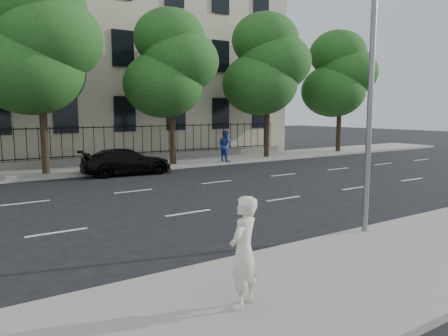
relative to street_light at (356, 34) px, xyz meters
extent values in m
plane|color=black|center=(-2.50, 1.77, -5.15)|extent=(120.00, 120.00, 0.00)
cube|color=gray|center=(-2.50, -2.23, -5.07)|extent=(60.00, 4.00, 0.15)
cube|color=gray|center=(-2.50, 15.77, -5.07)|extent=(60.00, 4.00, 0.15)
cube|color=beige|center=(-2.50, 24.77, 3.85)|extent=(34.00, 12.00, 18.00)
cube|color=slate|center=(-2.50, 17.47, -4.80)|extent=(30.00, 0.50, 0.40)
cube|color=black|center=(-2.50, 17.47, -4.50)|extent=(28.80, 0.05, 0.05)
cube|color=black|center=(-2.50, 17.47, -2.90)|extent=(28.80, 0.05, 0.05)
cylinder|color=slate|center=(0.00, -0.53, -1.00)|extent=(0.14, 0.14, 8.00)
cylinder|color=#382619|center=(-4.50, 14.97, -3.34)|extent=(0.36, 0.36, 3.32)
ellipsoid|color=#1A4E1C|center=(-4.90, 15.27, -0.05)|extent=(5.13, 5.13, 4.21)
ellipsoid|color=#1A4E1C|center=(-4.00, 14.77, 1.43)|extent=(4.86, 4.86, 4.00)
ellipsoid|color=#1A4E1C|center=(-4.40, 15.37, 2.92)|extent=(4.59, 4.59, 3.78)
cylinder|color=#382619|center=(2.50, 14.97, -3.46)|extent=(0.36, 0.36, 3.08)
ellipsoid|color=#1A4E1C|center=(2.10, 15.27, -0.48)|extent=(4.56, 4.56, 3.74)
ellipsoid|color=#1A4E1C|center=(3.00, 14.77, 0.84)|extent=(4.32, 4.32, 3.55)
ellipsoid|color=#1A4E1C|center=(2.60, 15.37, 2.16)|extent=(4.08, 4.08, 3.36)
cylinder|color=#382619|center=(9.50, 14.97, -3.39)|extent=(0.36, 0.36, 3.22)
ellipsoid|color=#1A4E1C|center=(9.10, 15.27, -0.22)|extent=(4.94, 4.94, 4.06)
ellipsoid|color=#1A4E1C|center=(10.00, 14.77, 1.21)|extent=(4.68, 4.68, 3.85)
ellipsoid|color=#1A4E1C|center=(9.60, 15.37, 2.64)|extent=(4.42, 4.42, 3.64)
cylinder|color=#382619|center=(16.50, 14.97, -3.49)|extent=(0.36, 0.36, 3.01)
ellipsoid|color=#1A4E1C|center=(16.10, 15.27, -0.49)|extent=(4.75, 4.75, 3.90)
ellipsoid|color=#1A4E1C|center=(17.00, 14.77, 0.89)|extent=(4.50, 4.50, 3.70)
ellipsoid|color=#1A4E1C|center=(16.60, 15.37, 2.26)|extent=(4.25, 4.25, 3.50)
imported|color=black|center=(-0.99, 13.27, -4.49)|extent=(4.68, 2.22, 1.32)
imported|color=beige|center=(-5.17, -2.28, -4.11)|extent=(0.77, 0.68, 1.77)
imported|color=navy|center=(5.62, 14.17, -4.06)|extent=(0.81, 0.99, 1.88)
camera|label=1|loc=(-9.10, -7.57, -1.92)|focal=35.00mm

